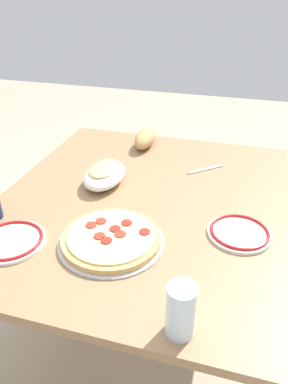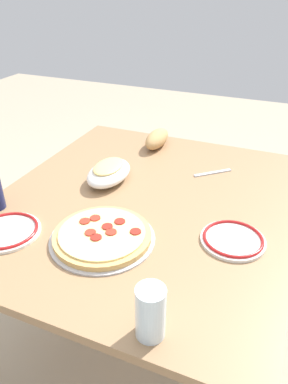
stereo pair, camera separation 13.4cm
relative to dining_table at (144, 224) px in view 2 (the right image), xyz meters
name	(u,v)px [view 2 (the right image)]	position (x,y,z in m)	size (l,w,h in m)	color
ground_plane	(144,330)	(0.00, 0.00, -0.63)	(8.00, 8.00, 0.00)	tan
dining_table	(144,224)	(0.00, 0.00, 0.00)	(1.22, 1.06, 0.74)	#93704C
pepperoni_pizza	(102,236)	(0.27, -0.03, 0.13)	(0.33, 0.33, 0.03)	#B7B7BC
baked_pasta_dish	(109,172)	(-0.08, -0.18, 0.15)	(0.24, 0.15, 0.08)	white
water_glass	(150,312)	(0.54, 0.24, 0.18)	(0.07, 0.07, 0.14)	silver
side_plate_near	(7,231)	(0.36, -0.33, 0.12)	(0.21, 0.21, 0.02)	white
side_plate_far	(233,239)	(0.12, 0.35, 0.12)	(0.20, 0.20, 0.02)	white
bread_loaf	(157,139)	(-0.47, -0.13, 0.15)	(0.21, 0.09, 0.08)	tan
fork_right	(213,173)	(-0.30, 0.19, 0.12)	(0.17, 0.02, 0.01)	#B7B7BC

